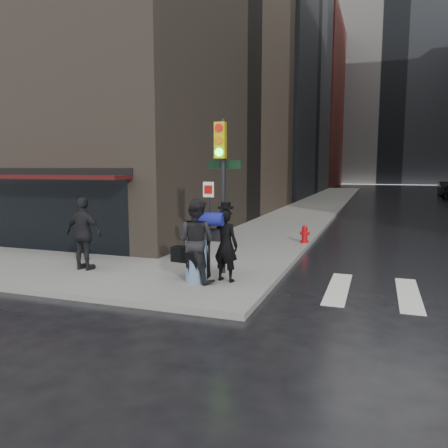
{
  "coord_description": "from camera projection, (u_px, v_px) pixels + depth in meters",
  "views": [
    {
      "loc": [
        4.32,
        -9.76,
        2.95
      ],
      "look_at": [
        0.09,
        2.21,
        1.3
      ],
      "focal_mm": 35.0,
      "sensor_mm": 36.0,
      "label": 1
    }
  ],
  "objects": [
    {
      "name": "ground",
      "position": [
        191.0,
        286.0,
        10.93
      ],
      "size": [
        140.0,
        140.0,
        0.0
      ],
      "primitive_type": "plane",
      "color": "black",
      "rests_on": "ground"
    },
    {
      "name": "bldg_left_mid",
      "position": [
        220.0,
        40.0,
        48.57
      ],
      "size": [
        22.0,
        24.0,
        34.0
      ],
      "primitive_type": "cube",
      "color": "gray",
      "rests_on": "ground"
    },
    {
      "name": "storefront",
      "position": [
        24.0,
        201.0,
        14.79
      ],
      "size": [
        8.4,
        1.11,
        2.83
      ],
      "color": "black",
      "rests_on": "ground"
    },
    {
      "name": "traffic_light",
      "position": [
        221.0,
        175.0,
        11.27
      ],
      "size": [
        1.01,
        0.44,
        4.04
      ],
      "rotation": [
        0.0,
        0.0,
        0.0
      ],
      "color": "black",
      "rests_on": "ground"
    },
    {
      "name": "man_jeans",
      "position": [
        196.0,
        241.0,
        10.62
      ],
      "size": [
        1.44,
        0.92,
        2.04
      ],
      "rotation": [
        0.0,
        0.0,
        3.01
      ],
      "color": "black",
      "rests_on": "ground"
    },
    {
      "name": "sidewalk_left",
      "position": [
        322.0,
        202.0,
        36.17
      ],
      "size": [
        4.0,
        50.0,
        0.15
      ],
      "primitive_type": "cube",
      "color": "slate",
      "rests_on": "ground"
    },
    {
      "name": "man_overcoat",
      "position": [
        220.0,
        248.0,
        10.72
      ],
      "size": [
        1.22,
        0.95,
        2.0
      ],
      "rotation": [
        0.0,
        0.0,
        2.92
      ],
      "color": "black",
      "rests_on": "ground"
    },
    {
      "name": "man_greycoat",
      "position": [
        84.0,
        234.0,
        11.92
      ],
      "size": [
        1.21,
        0.58,
        2.0
      ],
      "rotation": [
        0.0,
        0.0,
        3.06
      ],
      "color": "black",
      "rests_on": "ground"
    },
    {
      "name": "bldg_distant",
      "position": [
        392.0,
        96.0,
        79.83
      ],
      "size": [
        40.0,
        12.0,
        32.0
      ],
      "primitive_type": "cube",
      "color": "gray",
      "rests_on": "ground"
    },
    {
      "name": "parked_car_5",
      "position": [
        448.0,
        189.0,
        45.26
      ],
      "size": [
        1.64,
        4.51,
        1.48
      ],
      "primitive_type": "imported",
      "rotation": [
        0.0,
        0.0,
        -0.02
      ],
      "color": "black",
      "rests_on": "ground"
    },
    {
      "name": "fire_hydrant",
      "position": [
        305.0,
        235.0,
        16.3
      ],
      "size": [
        0.36,
        0.29,
        0.66
      ],
      "rotation": [
        0.0,
        0.0,
        0.01
      ],
      "color": "#AD0A0E",
      "rests_on": "ground"
    },
    {
      "name": "bldg_left_far",
      "position": [
        270.0,
        106.0,
        71.52
      ],
      "size": [
        22.0,
        20.0,
        26.0
      ],
      "primitive_type": "cube",
      "color": "#55251D",
      "rests_on": "ground"
    }
  ]
}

